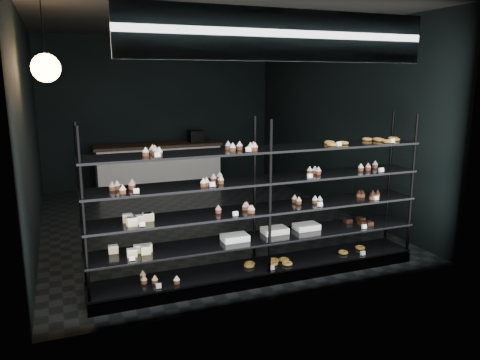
{
  "coord_description": "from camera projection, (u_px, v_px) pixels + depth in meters",
  "views": [
    {
      "loc": [
        -2.14,
        -7.21,
        2.34
      ],
      "look_at": [
        -0.05,
        -1.9,
        1.09
      ],
      "focal_mm": 35.0,
      "sensor_mm": 36.0,
      "label": 1
    }
  ],
  "objects": [
    {
      "name": "room",
      "position": [
        200.0,
        125.0,
        7.48
      ],
      "size": [
        5.01,
        6.01,
        3.2
      ],
      "color": "black",
      "rests_on": "ground"
    },
    {
      "name": "signage",
      "position": [
        283.0,
        35.0,
        4.57
      ],
      "size": [
        3.3,
        0.05,
        0.5
      ],
      "color": "#0D1943",
      "rests_on": "room"
    },
    {
      "name": "pendant_lamp",
      "position": [
        46.0,
        68.0,
        5.3
      ],
      "size": [
        0.32,
        0.32,
        0.89
      ],
      "color": "black",
      "rests_on": "room"
    },
    {
      "name": "display_shelf",
      "position": [
        261.0,
        228.0,
        5.46
      ],
      "size": [
        4.0,
        0.5,
        1.91
      ],
      "color": "black",
      "rests_on": "room"
    },
    {
      "name": "service_counter",
      "position": [
        159.0,
        166.0,
        9.93
      ],
      "size": [
        2.66,
        0.65,
        1.23
      ],
      "color": "beige",
      "rests_on": "room"
    }
  ]
}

